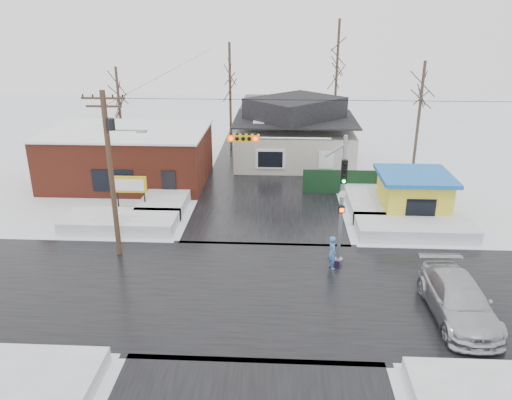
{
  "coord_description": "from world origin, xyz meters",
  "views": [
    {
      "loc": [
        0.88,
        -20.91,
        12.67
      ],
      "look_at": [
        -0.45,
        4.43,
        3.0
      ],
      "focal_mm": 35.0,
      "sensor_mm": 36.0,
      "label": 1
    }
  ],
  "objects_px": {
    "kiosk": "(413,195)",
    "utility_pole": "(112,166)",
    "marquee_sign": "(130,186)",
    "traffic_signal": "(312,183)",
    "pedestrian": "(332,253)",
    "car": "(458,300)"
  },
  "relations": [
    {
      "from": "traffic_signal",
      "to": "marquee_sign",
      "type": "bearing_deg",
      "value": 150.28
    },
    {
      "from": "pedestrian",
      "to": "car",
      "type": "distance_m",
      "value": 6.59
    },
    {
      "from": "traffic_signal",
      "to": "kiosk",
      "type": "xyz_separation_m",
      "value": [
        7.07,
        7.03,
        -3.08
      ]
    },
    {
      "from": "kiosk",
      "to": "marquee_sign",
      "type": "bearing_deg",
      "value": -178.45
    },
    {
      "from": "pedestrian",
      "to": "car",
      "type": "relative_size",
      "value": 0.31
    },
    {
      "from": "utility_pole",
      "to": "kiosk",
      "type": "xyz_separation_m",
      "value": [
        17.43,
        6.49,
        -3.65
      ]
    },
    {
      "from": "marquee_sign",
      "to": "traffic_signal",
      "type": "bearing_deg",
      "value": -29.72
    },
    {
      "from": "marquee_sign",
      "to": "pedestrian",
      "type": "bearing_deg",
      "value": -29.15
    },
    {
      "from": "marquee_sign",
      "to": "kiosk",
      "type": "bearing_deg",
      "value": 1.55
    },
    {
      "from": "kiosk",
      "to": "car",
      "type": "height_order",
      "value": "kiosk"
    },
    {
      "from": "traffic_signal",
      "to": "kiosk",
      "type": "relative_size",
      "value": 1.52
    },
    {
      "from": "utility_pole",
      "to": "marquee_sign",
      "type": "bearing_deg",
      "value": 100.13
    },
    {
      "from": "marquee_sign",
      "to": "pedestrian",
      "type": "relative_size",
      "value": 1.41
    },
    {
      "from": "marquee_sign",
      "to": "kiosk",
      "type": "relative_size",
      "value": 0.55
    },
    {
      "from": "utility_pole",
      "to": "car",
      "type": "height_order",
      "value": "utility_pole"
    },
    {
      "from": "pedestrian",
      "to": "car",
      "type": "height_order",
      "value": "pedestrian"
    },
    {
      "from": "kiosk",
      "to": "utility_pole",
      "type": "bearing_deg",
      "value": -159.56
    },
    {
      "from": "traffic_signal",
      "to": "utility_pole",
      "type": "bearing_deg",
      "value": 177.05
    },
    {
      "from": "pedestrian",
      "to": "traffic_signal",
      "type": "bearing_deg",
      "value": 48.9
    },
    {
      "from": "traffic_signal",
      "to": "utility_pole",
      "type": "xyz_separation_m",
      "value": [
        -10.36,
        0.53,
        0.57
      ]
    },
    {
      "from": "utility_pole",
      "to": "pedestrian",
      "type": "bearing_deg",
      "value": -5.18
    },
    {
      "from": "marquee_sign",
      "to": "car",
      "type": "relative_size",
      "value": 0.44
    }
  ]
}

